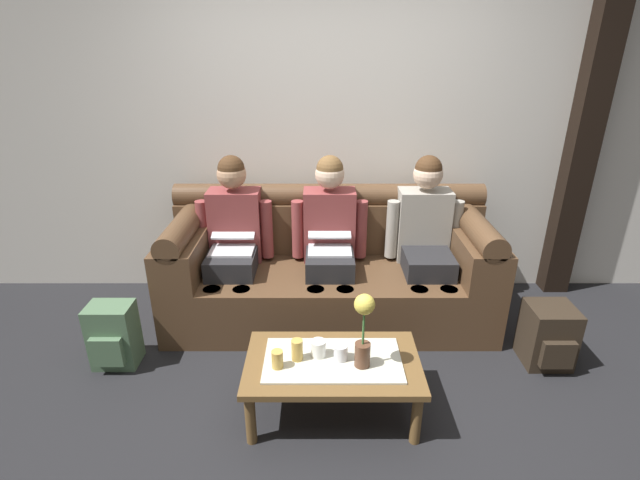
{
  "coord_description": "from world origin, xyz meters",
  "views": [
    {
      "loc": [
        -0.07,
        -1.98,
        1.95
      ],
      "look_at": [
        -0.08,
        0.88,
        0.74
      ],
      "focal_mm": 26.19,
      "sensor_mm": 36.0,
      "label": 1
    }
  ],
  "objects_px": {
    "couch": "(331,270)",
    "cup_far_center": "(320,348)",
    "coffee_table": "(334,367)",
    "person_middle": "(331,235)",
    "cup_far_left": "(299,350)",
    "backpack_right": "(550,336)",
    "backpack_left": "(115,336)",
    "cup_near_left": "(342,352)",
    "cup_near_right": "(279,359)",
    "person_left": "(235,234)",
    "person_right": "(427,235)",
    "flower_vase": "(365,327)"
  },
  "relations": [
    {
      "from": "person_left",
      "to": "cup_far_left",
      "type": "bearing_deg",
      "value": -64.33
    },
    {
      "from": "cup_near_right",
      "to": "cup_far_left",
      "type": "bearing_deg",
      "value": 33.48
    },
    {
      "from": "cup_far_center",
      "to": "cup_far_left",
      "type": "bearing_deg",
      "value": -164.54
    },
    {
      "from": "couch",
      "to": "coffee_table",
      "type": "bearing_deg",
      "value": -90.0
    },
    {
      "from": "person_middle",
      "to": "cup_far_left",
      "type": "distance_m",
      "value": 1.1
    },
    {
      "from": "coffee_table",
      "to": "cup_far_left",
      "type": "distance_m",
      "value": 0.22
    },
    {
      "from": "couch",
      "to": "cup_far_left",
      "type": "xyz_separation_m",
      "value": [
        -0.19,
        -1.06,
        0.05
      ]
    },
    {
      "from": "person_right",
      "to": "person_left",
      "type": "bearing_deg",
      "value": -179.98
    },
    {
      "from": "backpack_left",
      "to": "backpack_right",
      "type": "bearing_deg",
      "value": 0.42
    },
    {
      "from": "couch",
      "to": "person_right",
      "type": "xyz_separation_m",
      "value": [
        0.7,
        -0.0,
        0.29
      ]
    },
    {
      "from": "couch",
      "to": "cup_far_center",
      "type": "xyz_separation_m",
      "value": [
        -0.08,
        -1.03,
        0.03
      ]
    },
    {
      "from": "person_left",
      "to": "cup_near_right",
      "type": "height_order",
      "value": "person_left"
    },
    {
      "from": "person_right",
      "to": "cup_near_left",
      "type": "relative_size",
      "value": 13.7
    },
    {
      "from": "flower_vase",
      "to": "cup_near_left",
      "type": "height_order",
      "value": "flower_vase"
    },
    {
      "from": "cup_near_right",
      "to": "cup_far_center",
      "type": "xyz_separation_m",
      "value": [
        0.22,
        0.1,
        -0.0
      ]
    },
    {
      "from": "person_middle",
      "to": "person_right",
      "type": "distance_m",
      "value": 0.7
    },
    {
      "from": "person_left",
      "to": "backpack_right",
      "type": "height_order",
      "value": "person_left"
    },
    {
      "from": "cup_far_center",
      "to": "backpack_right",
      "type": "distance_m",
      "value": 1.56
    },
    {
      "from": "flower_vase",
      "to": "cup_far_left",
      "type": "height_order",
      "value": "flower_vase"
    },
    {
      "from": "cup_far_center",
      "to": "coffee_table",
      "type": "bearing_deg",
      "value": -22.07
    },
    {
      "from": "coffee_table",
      "to": "backpack_right",
      "type": "bearing_deg",
      "value": 17.51
    },
    {
      "from": "cup_near_right",
      "to": "person_middle",
      "type": "bearing_deg",
      "value": 75.24
    },
    {
      "from": "cup_near_left",
      "to": "backpack_right",
      "type": "height_order",
      "value": "cup_near_left"
    },
    {
      "from": "backpack_left",
      "to": "backpack_right",
      "type": "relative_size",
      "value": 1.06
    },
    {
      "from": "cup_far_left",
      "to": "person_left",
      "type": "bearing_deg",
      "value": 115.67
    },
    {
      "from": "flower_vase",
      "to": "cup_far_center",
      "type": "xyz_separation_m",
      "value": [
        -0.23,
        0.08,
        -0.19
      ]
    },
    {
      "from": "backpack_left",
      "to": "person_right",
      "type": "bearing_deg",
      "value": 16.76
    },
    {
      "from": "person_right",
      "to": "flower_vase",
      "type": "bearing_deg",
      "value": -116.24
    },
    {
      "from": "couch",
      "to": "cup_near_right",
      "type": "distance_m",
      "value": 1.17
    },
    {
      "from": "cup_far_center",
      "to": "couch",
      "type": "bearing_deg",
      "value": 85.6
    },
    {
      "from": "coffee_table",
      "to": "backpack_right",
      "type": "height_order",
      "value": "backpack_right"
    },
    {
      "from": "cup_near_left",
      "to": "coffee_table",
      "type": "bearing_deg",
      "value": -178.65
    },
    {
      "from": "coffee_table",
      "to": "flower_vase",
      "type": "bearing_deg",
      "value": -17.98
    },
    {
      "from": "coffee_table",
      "to": "backpack_left",
      "type": "bearing_deg",
      "value": 163.15
    },
    {
      "from": "couch",
      "to": "cup_far_center",
      "type": "distance_m",
      "value": 1.03
    },
    {
      "from": "person_middle",
      "to": "cup_far_center",
      "type": "xyz_separation_m",
      "value": [
        -0.08,
        -1.02,
        -0.25
      ]
    },
    {
      "from": "person_left",
      "to": "person_right",
      "type": "xyz_separation_m",
      "value": [
        1.4,
        0.0,
        0.0
      ]
    },
    {
      "from": "person_middle",
      "to": "cup_near_right",
      "type": "bearing_deg",
      "value": -104.76
    },
    {
      "from": "cup_far_center",
      "to": "backpack_left",
      "type": "relative_size",
      "value": 0.22
    },
    {
      "from": "person_right",
      "to": "cup_far_left",
      "type": "height_order",
      "value": "person_right"
    },
    {
      "from": "cup_near_right",
      "to": "backpack_left",
      "type": "distance_m",
      "value": 1.22
    },
    {
      "from": "person_middle",
      "to": "cup_far_center",
      "type": "bearing_deg",
      "value": -94.42
    },
    {
      "from": "cup_far_left",
      "to": "backpack_right",
      "type": "height_order",
      "value": "cup_far_left"
    },
    {
      "from": "person_right",
      "to": "backpack_right",
      "type": "relative_size",
      "value": 3.01
    },
    {
      "from": "couch",
      "to": "cup_near_left",
      "type": "bearing_deg",
      "value": -87.7
    },
    {
      "from": "cup_far_left",
      "to": "backpack_left",
      "type": "relative_size",
      "value": 0.28
    },
    {
      "from": "coffee_table",
      "to": "person_middle",
      "type": "bearing_deg",
      "value": 90.0
    },
    {
      "from": "coffee_table",
      "to": "cup_far_center",
      "type": "relative_size",
      "value": 10.1
    },
    {
      "from": "cup_far_left",
      "to": "backpack_right",
      "type": "bearing_deg",
      "value": 15.49
    },
    {
      "from": "cup_far_left",
      "to": "cup_far_center",
      "type": "bearing_deg",
      "value": 15.46
    }
  ]
}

